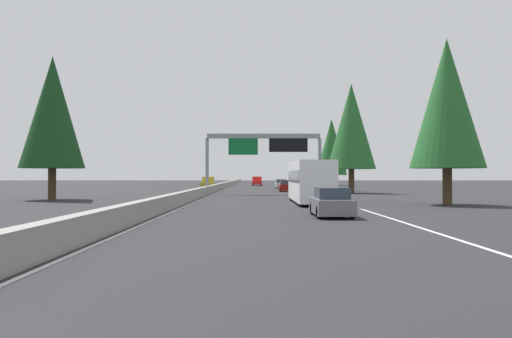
% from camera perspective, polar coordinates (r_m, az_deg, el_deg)
% --- Properties ---
extents(ground_plane, '(320.00, 320.00, 0.00)m').
position_cam_1_polar(ground_plane, '(65.01, -4.46, -2.53)').
color(ground_plane, '#262628').
extents(median_barrier, '(180.00, 0.56, 0.90)m').
position_cam_1_polar(median_barrier, '(84.97, -3.61, -1.80)').
color(median_barrier, gray).
rests_on(median_barrier, ground).
extents(shoulder_stripe_right, '(160.00, 0.16, 0.01)m').
position_cam_1_polar(shoulder_stripe_right, '(75.09, 4.95, -2.28)').
color(shoulder_stripe_right, silver).
rests_on(shoulder_stripe_right, ground).
extents(shoulder_stripe_median, '(160.00, 0.16, 0.01)m').
position_cam_1_polar(shoulder_stripe_median, '(74.97, -3.67, -2.29)').
color(shoulder_stripe_median, silver).
rests_on(shoulder_stripe_median, ground).
extents(sign_gantry_overhead, '(0.50, 12.68, 6.64)m').
position_cam_1_polar(sign_gantry_overhead, '(57.57, 0.98, 2.49)').
color(sign_gantry_overhead, gray).
rests_on(sign_gantry_overhead, ground).
extents(sedan_distant_b, '(4.40, 1.80, 1.47)m').
position_cam_1_polar(sedan_distant_b, '(26.93, 8.14, -3.66)').
color(sedan_distant_b, slate).
rests_on(sedan_distant_b, ground).
extents(bus_near_right, '(11.50, 2.55, 3.10)m').
position_cam_1_polar(bus_near_right, '(39.80, 5.84, -1.22)').
color(bus_near_right, white).
rests_on(bus_near_right, ground).
extents(sedan_mid_center, '(4.40, 1.80, 1.47)m').
position_cam_1_polar(sedan_mid_center, '(68.75, 3.28, -1.87)').
color(sedan_mid_center, maroon).
rests_on(sedan_mid_center, ground).
extents(pickup_mid_right, '(5.60, 2.00, 1.86)m').
position_cam_1_polar(pickup_mid_right, '(109.11, 0.11, -1.32)').
color(pickup_mid_right, red).
rests_on(pickup_mid_right, ground).
extents(sedan_far_right, '(4.40, 1.80, 1.47)m').
position_cam_1_polar(sedan_far_right, '(85.68, 2.72, -1.64)').
color(sedan_far_right, silver).
rests_on(sedan_far_right, ground).
extents(oncoming_near, '(5.60, 2.00, 1.86)m').
position_cam_1_polar(oncoming_near, '(89.46, -5.20, -1.45)').
color(oncoming_near, '#AD931E').
rests_on(oncoming_near, ground).
extents(conifer_right_near, '(5.18, 5.18, 11.77)m').
position_cam_1_polar(conifer_right_near, '(39.69, 19.94, 6.69)').
color(conifer_right_near, '#4C3823').
rests_on(conifer_right_near, ground).
extents(conifer_right_mid, '(5.69, 5.69, 12.94)m').
position_cam_1_polar(conifer_right_mid, '(63.28, 10.26, 4.56)').
color(conifer_right_mid, '#4C3823').
rests_on(conifer_right_mid, ground).
extents(conifer_right_far, '(4.28, 4.28, 9.73)m').
position_cam_1_polar(conifer_right_far, '(73.26, 8.13, 2.30)').
color(conifer_right_far, '#4C3823').
rests_on(conifer_right_far, ground).
extents(conifer_right_distant, '(6.10, 6.10, 13.86)m').
position_cam_1_polar(conifer_right_distant, '(111.80, 8.19, 2.56)').
color(conifer_right_distant, '#4C3823').
rests_on(conifer_right_distant, ground).
extents(conifer_left_near, '(5.39, 5.39, 12.26)m').
position_cam_1_polar(conifer_left_near, '(48.28, -21.15, 5.74)').
color(conifer_left_near, '#4C3823').
rests_on(conifer_left_near, ground).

